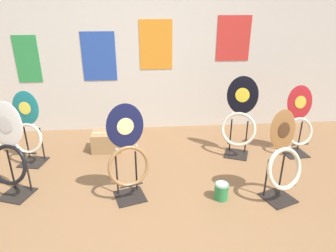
{
  "coord_description": "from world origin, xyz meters",
  "views": [
    {
      "loc": [
        0.01,
        -1.99,
        1.81
      ],
      "look_at": [
        0.26,
        0.99,
        0.55
      ],
      "focal_mm": 32.0,
      "sensor_mm": 36.0,
      "label": 1
    }
  ],
  "objects": [
    {
      "name": "toilet_seat_display_jazz_black",
      "position": [
        1.16,
        1.31,
        0.44
      ],
      "size": [
        0.47,
        0.41,
        0.98
      ],
      "color": "black",
      "rests_on": "ground_plane"
    },
    {
      "name": "wall_back",
      "position": [
        -0.0,
        2.31,
        1.3
      ],
      "size": [
        8.0,
        0.07,
        2.6
      ],
      "color": "silver",
      "rests_on": "ground_plane"
    },
    {
      "name": "toilet_seat_display_white_plain",
      "position": [
        -1.29,
        0.65,
        0.47
      ],
      "size": [
        0.43,
        0.36,
        0.97
      ],
      "color": "black",
      "rests_on": "ground_plane"
    },
    {
      "name": "toilet_seat_display_woodgrain",
      "position": [
        1.29,
        0.37,
        0.41
      ],
      "size": [
        0.45,
        0.36,
        0.9
      ],
      "color": "black",
      "rests_on": "ground_plane"
    },
    {
      "name": "paint_can",
      "position": [
        0.73,
        0.41,
        0.09
      ],
      "size": [
        0.14,
        0.14,
        0.17
      ],
      "color": "#2D8E4C",
      "rests_on": "ground_plane"
    },
    {
      "name": "ground_plane",
      "position": [
        0.0,
        0.0,
        0.0
      ],
      "size": [
        14.0,
        14.0,
        0.0
      ],
      "primitive_type": "plane",
      "color": "#8E6642"
    },
    {
      "name": "storage_box",
      "position": [
        -0.49,
        1.55,
        0.12
      ],
      "size": [
        0.38,
        0.27,
        0.25
      ],
      "color": "#A37F51",
      "rests_on": "ground_plane"
    },
    {
      "name": "toilet_seat_display_teal_sax",
      "position": [
        -1.35,
        1.3,
        0.43
      ],
      "size": [
        0.38,
        0.33,
        0.88
      ],
      "color": "black",
      "rests_on": "ground_plane"
    },
    {
      "name": "toilet_seat_display_navy_moon",
      "position": [
        -0.16,
        0.51,
        0.44
      ],
      "size": [
        0.42,
        0.35,
        0.97
      ],
      "color": "black",
      "rests_on": "ground_plane"
    },
    {
      "name": "toilet_seat_display_crimson_swirl",
      "position": [
        1.9,
        1.28,
        0.41
      ],
      "size": [
        0.37,
        0.31,
        0.87
      ],
      "color": "black",
      "rests_on": "ground_plane"
    }
  ]
}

